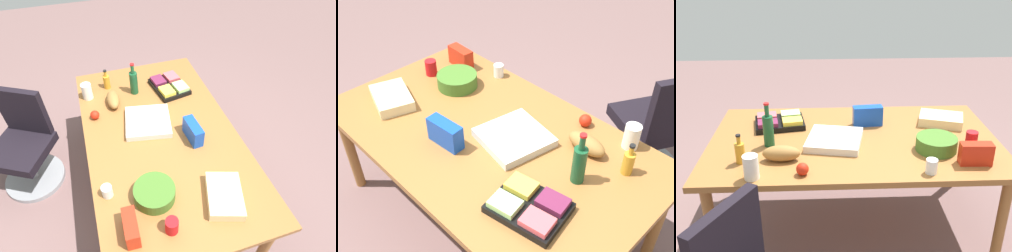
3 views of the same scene
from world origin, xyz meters
The scene contains 16 objects.
ground_plane centered at (0.00, 0.00, 0.00)m, with size 10.00×10.00×0.00m, color #725553.
conference_table centered at (0.00, 0.00, 0.68)m, with size 2.02×1.18×0.75m.
office_chair centered at (0.51, 1.16, 0.37)m, with size 0.65×0.65×0.95m.
chip_bag_red centered at (-0.73, 0.40, 0.82)m, with size 0.20×0.08×0.14m, color red.
fruit_platter centered at (0.55, -0.24, 0.78)m, with size 0.40×0.34×0.07m.
bread_loaf centered at (0.48, 0.30, 0.80)m, with size 0.24×0.11×0.10m, color olive.
pizza_box centered at (0.14, 0.07, 0.77)m, with size 0.36×0.36×0.05m, color silver.
wine_bottle centered at (0.58, 0.08, 0.86)m, with size 0.09×0.09×0.31m.
salad_bowl centered at (-0.53, 0.20, 0.79)m, with size 0.27×0.27×0.09m, color #3F6B24.
dressing_bottle centered at (0.73, 0.31, 0.82)m, with size 0.06×0.06×0.19m.
sheet_cake centered at (-0.68, -0.22, 0.78)m, with size 0.32×0.22×0.07m, color beige.
apple_red centered at (0.34, 0.48, 0.78)m, with size 0.08×0.08×0.08m, color red.
mayo_jar centered at (0.63, 0.50, 0.82)m, with size 0.09×0.09×0.15m, color white.
red_solo_cup centered at (-0.78, 0.17, 0.80)m, with size 0.08×0.08×0.11m, color red.
chip_bag_blue centered at (-0.12, -0.22, 0.82)m, with size 0.22×0.08×0.15m, color #1344B2.
paper_cup centered at (-0.43, 0.49, 0.79)m, with size 0.07×0.07×0.09m, color white.
Camera 1 is at (-1.49, 0.41, 2.37)m, focal length 30.04 mm.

